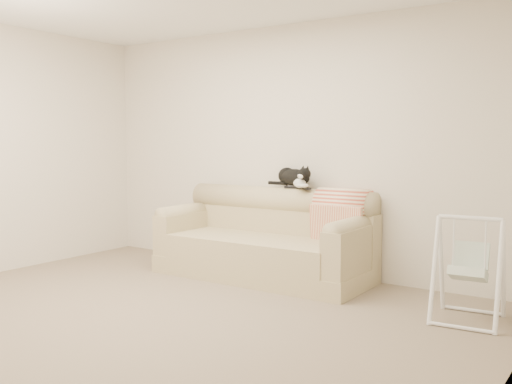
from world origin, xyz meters
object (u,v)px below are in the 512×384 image
sofa (266,242)px  remote_a (293,187)px  remote_b (307,188)px  tuxedo_cat (294,177)px  baby_swing (469,269)px

sofa → remote_a: size_ratio=11.88×
remote_a → remote_b: remote_a is taller
sofa → remote_a: (0.17, 0.25, 0.56)m
sofa → remote_b: bearing=29.9°
remote_b → tuxedo_cat: size_ratio=0.26×
remote_b → tuxedo_cat: (-0.18, 0.06, 0.10)m
tuxedo_cat → baby_swing: bearing=-18.2°
tuxedo_cat → remote_b: bearing=-18.4°
remote_a → baby_swing: remote_a is taller
tuxedo_cat → baby_swing: size_ratio=0.72×
sofa → remote_b: (0.35, 0.20, 0.56)m
remote_a → baby_swing: size_ratio=0.23×
sofa → baby_swing: size_ratio=2.68×
remote_a → tuxedo_cat: tuxedo_cat is taller
remote_b → tuxedo_cat: bearing=161.6°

